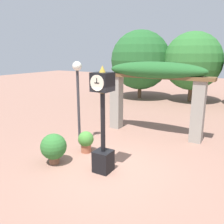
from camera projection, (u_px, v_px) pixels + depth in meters
ground_plane at (109, 168)px, 7.16m from camera, size 60.00×60.00×0.00m
pedestal_clock at (103, 124)px, 6.61m from camera, size 0.50×0.55×3.05m
pergola at (155, 79)px, 9.58m from camera, size 4.61×1.05×3.04m
potted_plant_near_left at (86, 141)px, 8.19m from camera, size 0.54×0.54×0.75m
potted_plant_near_right at (54, 147)px, 7.31m from camera, size 0.80×0.80×0.97m
lamp_post at (78, 84)px, 8.65m from camera, size 0.34×0.34×3.08m
tree_line at (179, 61)px, 16.49m from camera, size 11.20×4.71×5.03m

